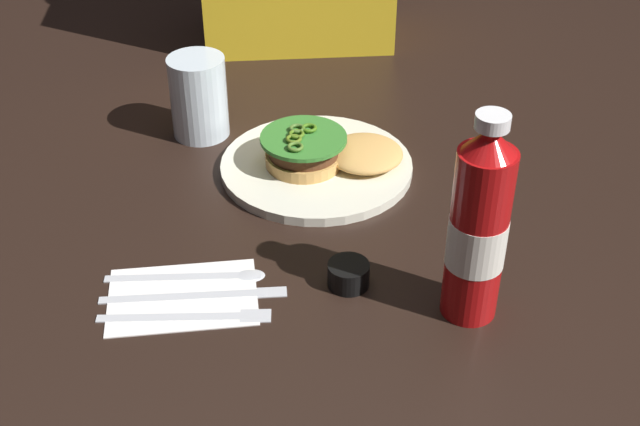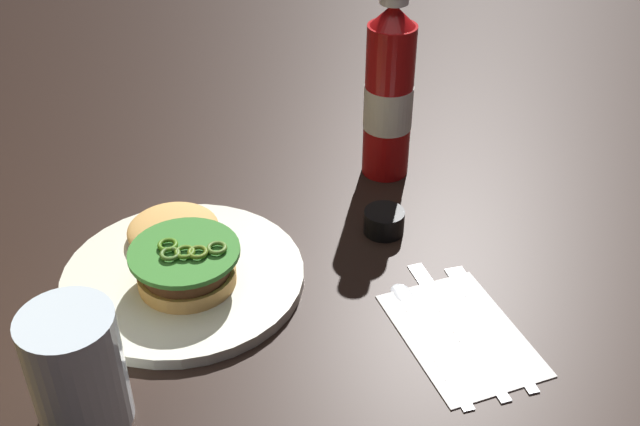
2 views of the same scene
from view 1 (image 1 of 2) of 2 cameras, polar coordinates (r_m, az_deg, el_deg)
The scene contains 10 objects.
ground_plane at distance 1.18m, azimuth -3.29°, elevation 1.13°, with size 3.00×3.00×0.00m, color black.
dinner_plate at distance 1.23m, azimuth -0.24°, elevation 3.15°, with size 0.28×0.28×0.01m, color silver.
burger_sandwich at distance 1.22m, azimuth 0.43°, elevation 4.18°, with size 0.21×0.12×0.05m.
ketchup_bottle at distance 0.94m, azimuth 10.59°, elevation -1.04°, with size 0.07×0.07×0.26m.
water_glass at distance 1.31m, azimuth -8.16°, elevation 7.74°, with size 0.09×0.09×0.13m, color silver.
condiment_cup at distance 1.02m, azimuth 1.92°, elevation -4.15°, with size 0.05×0.05×0.03m, color black.
napkin at distance 1.03m, azimuth -9.22°, elevation -5.55°, with size 0.18×0.12×0.00m, color white.
fork_utensil at distance 1.00m, azimuth -8.13°, elevation -6.77°, with size 0.20×0.03×0.00m.
butter_knife at distance 1.02m, azimuth -7.70°, elevation -5.36°, with size 0.22×0.02×0.00m.
spoon_utensil at distance 1.05m, azimuth -7.60°, elevation -4.09°, with size 0.20×0.03×0.00m.
Camera 1 is at (-0.01, -0.98, 0.67)m, focal length 47.58 mm.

